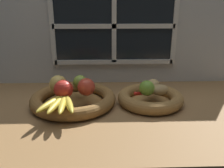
{
  "coord_description": "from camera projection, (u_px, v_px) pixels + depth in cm",
  "views": [
    {
      "loc": [
        -5.23,
        -97.55,
        42.31
      ],
      "look_at": [
        -2.05,
        -1.9,
        9.35
      ],
      "focal_mm": 37.72,
      "sensor_mm": 36.0,
      "label": 1
    }
  ],
  "objects": [
    {
      "name": "back_wall",
      "position": [
        114.0,
        32.0,
        1.25
      ],
      "size": [
        140.0,
        4.6,
        55.0
      ],
      "color": "silver",
      "rests_on": "ground_plane"
    },
    {
      "name": "potato_back",
      "position": [
        153.0,
        84.0,
        1.06
      ],
      "size": [
        6.26,
        7.55,
        4.57
      ],
      "primitive_type": "ellipsoid",
      "rotation": [
        0.0,
        0.0,
        1.44
      ],
      "color": "tan",
      "rests_on": "fruit_bowl_right"
    },
    {
      "name": "potato_small",
      "position": [
        159.0,
        90.0,
        1.0
      ],
      "size": [
        9.19,
        7.72,
        4.47
      ],
      "primitive_type": "ellipsoid",
      "rotation": [
        0.0,
        0.0,
        0.28
      ],
      "color": "#A38451",
      "rests_on": "fruit_bowl_right"
    },
    {
      "name": "apple_green_back",
      "position": [
        80.0,
        82.0,
        1.06
      ],
      "size": [
        6.43,
        6.43,
        6.43
      ],
      "primitive_type": "sphere",
      "color": "#8CAD3D",
      "rests_on": "fruit_bowl_left"
    },
    {
      "name": "apple_red_front",
      "position": [
        63.0,
        89.0,
        0.95
      ],
      "size": [
        7.83,
        7.83,
        7.83
      ],
      "primitive_type": "sphere",
      "color": "red",
      "rests_on": "fruit_bowl_left"
    },
    {
      "name": "apple_red_right",
      "position": [
        86.0,
        87.0,
        0.98
      ],
      "size": [
        7.47,
        7.47,
        7.47
      ],
      "primitive_type": "sphere",
      "color": "#CC422D",
      "rests_on": "fruit_bowl_left"
    },
    {
      "name": "ground_plane",
      "position": [
        116.0,
        105.0,
        1.07
      ],
      "size": [
        140.0,
        90.0,
        3.0
      ],
      "primitive_type": "cube",
      "color": "olive"
    },
    {
      "name": "fruit_bowl_right",
      "position": [
        150.0,
        98.0,
        1.04
      ],
      "size": [
        28.81,
        28.81,
        5.35
      ],
      "color": "olive",
      "rests_on": "ground_plane"
    },
    {
      "name": "lime_near",
      "position": [
        147.0,
        88.0,
        0.98
      ],
      "size": [
        6.51,
        6.51,
        6.51
      ],
      "primitive_type": "sphere",
      "color": "#6B9E33",
      "rests_on": "fruit_bowl_right"
    },
    {
      "name": "banana_bunch_front",
      "position": [
        60.0,
        103.0,
        0.89
      ],
      "size": [
        15.03,
        19.57,
        2.64
      ],
      "color": "gold",
      "rests_on": "fruit_bowl_left"
    },
    {
      "name": "fruit_bowl_left",
      "position": [
        73.0,
        99.0,
        1.03
      ],
      "size": [
        37.01,
        37.01,
        5.35
      ],
      "color": "brown",
      "rests_on": "ground_plane"
    },
    {
      "name": "potato_large",
      "position": [
        151.0,
        87.0,
        1.02
      ],
      "size": [
        8.22,
        6.21,
        4.52
      ],
      "primitive_type": "ellipsoid",
      "rotation": [
        0.0,
        0.0,
        3.08
      ],
      "color": "#A38451",
      "rests_on": "fruit_bowl_right"
    },
    {
      "name": "apple_golden_left",
      "position": [
        58.0,
        84.0,
        1.02
      ],
      "size": [
        7.6,
        7.6,
        7.6
      ],
      "primitive_type": "sphere",
      "color": "#DBB756",
      "rests_on": "fruit_bowl_left"
    },
    {
      "name": "chili_pepper",
      "position": [
        150.0,
        93.0,
        1.0
      ],
      "size": [
        13.73,
        2.84,
        1.66
      ],
      "primitive_type": "cone",
      "rotation": [
        0.0,
        1.57,
        0.09
      ],
      "color": "red",
      "rests_on": "fruit_bowl_right"
    }
  ]
}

